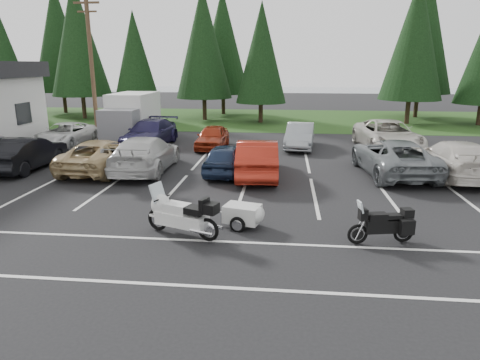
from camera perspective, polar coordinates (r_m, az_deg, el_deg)
name	(u,v)px	position (r m, az deg, el deg)	size (l,w,h in m)	color
ground	(225,202)	(15.24, -1.97, -2.95)	(120.00, 120.00, 0.00)	black
grass_strip	(262,119)	(38.69, 2.97, 8.14)	(80.00, 16.00, 0.01)	#1D3C13
lake_water	(298,95)	(69.53, 7.75, 11.15)	(70.00, 50.00, 0.02)	slate
utility_pole	(92,65)	(28.96, -19.17, 14.30)	(1.60, 0.26, 9.00)	#473321
box_truck	(129,117)	(28.84, -14.55, 8.16)	(2.40, 5.60, 2.90)	silver
stall_markings	(232,186)	(17.14, -1.05, -0.86)	(32.00, 16.00, 0.01)	silver
conifer_1	(3,56)	(42.91, -29.04, 14.23)	(3.96, 3.96, 9.22)	#332316
conifer_2	(77,38)	(41.35, -20.86, 17.32)	(5.10, 5.10, 11.89)	#332316
conifer_3	(135,58)	(37.88, -13.84, 15.57)	(3.87, 3.87, 9.02)	#332316
conifer_4	(203,42)	(37.94, -4.93, 17.85)	(4.80, 4.80, 11.17)	#332316
conifer_5	(261,53)	(36.01, 2.88, 16.59)	(4.14, 4.14, 9.63)	#332316
conifer_6	(415,38)	(37.83, 22.30, 17.11)	(4.93, 4.93, 11.48)	#332316
conifer_back_a	(58,38)	(46.91, -23.10, 17.04)	(5.28, 5.28, 12.30)	#332316
conifer_back_b	(223,42)	(42.32, -2.32, 17.93)	(4.97, 4.97, 11.58)	#332316
conifer_back_c	(424,32)	(42.94, 23.33, 17.70)	(5.50, 5.50, 12.81)	#332316
car_near_1	(27,153)	(22.12, -26.57, 3.21)	(1.61, 4.63, 1.53)	black
car_near_2	(103,155)	(20.55, -17.84, 3.17)	(2.40, 5.21, 1.45)	tan
car_near_3	(145,154)	(19.93, -12.51, 3.41)	(2.24, 5.50, 1.60)	#B8B8B6
car_near_4	(226,159)	(19.06, -1.89, 2.88)	(1.60, 3.98, 1.36)	#1A2741
car_near_5	(257,158)	(18.52, 2.33, 2.91)	(1.70, 4.89, 1.61)	maroon
car_near_6	(393,157)	(20.01, 19.75, 2.90)	(2.63, 5.70, 1.58)	slate
car_near_7	(455,159)	(20.61, 26.76, 2.51)	(2.23, 5.49, 1.59)	beige
car_far_0	(65,135)	(27.72, -22.31, 5.63)	(2.24, 4.86, 1.35)	silver
car_far_1	(150,133)	(26.03, -11.92, 6.12)	(2.19, 5.38, 1.56)	#1C193F
car_far_2	(212,137)	(24.92, -3.69, 5.74)	(1.56, 3.89, 1.32)	maroon
car_far_3	(300,136)	(25.18, 8.00, 5.84)	(1.51, 4.34, 1.43)	gray
car_far_4	(388,135)	(25.76, 19.11, 5.64)	(2.78, 6.02, 1.67)	beige
touring_motorcycle	(182,211)	(12.20, -7.81, -4.13)	(2.66, 0.82, 1.47)	silver
cargo_trailer	(242,216)	(12.84, 0.32, -4.81)	(1.51, 0.85, 0.70)	silver
adventure_motorcycle	(382,222)	(12.24, 18.37, -5.28)	(2.06, 0.72, 1.25)	black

